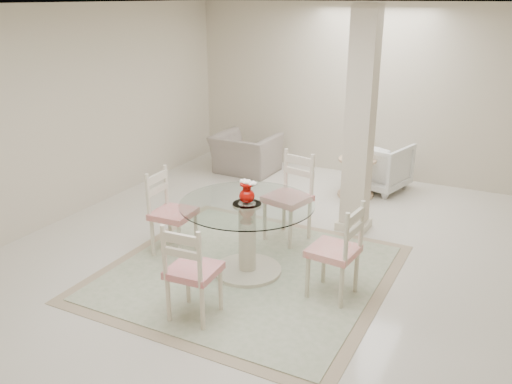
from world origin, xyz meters
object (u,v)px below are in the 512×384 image
at_px(side_table, 356,179).
at_px(armchair_white, 379,166).
at_px(column, 360,123).
at_px(dining_table, 247,238).
at_px(recliner_taupe, 246,154).
at_px(dining_chair_east, 341,245).
at_px(dining_chair_north, 292,190).
at_px(red_vase, 247,192).
at_px(dining_chair_south, 190,265).
at_px(dining_chair_west, 168,206).

bearing_deg(side_table, armchair_white, 65.70).
distance_m(column, dining_table, 2.02).
height_order(dining_table, recliner_taupe, dining_table).
xyz_separation_m(column, dining_chair_east, (0.38, -1.71, -0.78)).
height_order(dining_chair_north, side_table, dining_chair_north).
bearing_deg(side_table, recliner_taupe, 172.67).
bearing_deg(red_vase, dining_chair_east, -2.29).
xyz_separation_m(red_vase, recliner_taupe, (-1.66, 3.06, -0.59)).
height_order(dining_chair_south, recliner_taupe, dining_chair_south).
bearing_deg(dining_chair_east, red_vase, -86.93).
bearing_deg(dining_chair_south, dining_table, -95.36).
height_order(dining_table, side_table, dining_table).
relative_size(dining_chair_south, armchair_white, 1.32).
bearing_deg(dining_chair_south, side_table, -98.79).
xyz_separation_m(column, armchair_white, (-0.13, 1.60, -0.99)).
bearing_deg(dining_chair_north, dining_chair_east, -34.93).
bearing_deg(column, dining_chair_west, -135.28).
bearing_deg(recliner_taupe, dining_chair_west, 103.84).
distance_m(dining_chair_east, dining_chair_north, 1.44).
relative_size(dining_chair_north, recliner_taupe, 1.18).
height_order(dining_chair_east, recliner_taupe, dining_chair_east).
relative_size(dining_chair_east, dining_chair_west, 1.00).
bearing_deg(recliner_taupe, column, 150.68).
bearing_deg(column, side_table, 106.32).
distance_m(column, dining_chair_east, 1.91).
height_order(dining_chair_east, dining_chair_south, dining_chair_east).
relative_size(red_vase, side_table, 0.43).
bearing_deg(armchair_white, dining_chair_south, 97.25).
distance_m(dining_table, dining_chair_east, 1.03).
distance_m(red_vase, armchair_white, 3.35).
bearing_deg(dining_table, side_table, 83.83).
bearing_deg(side_table, dining_chair_south, -94.93).
bearing_deg(armchair_white, recliner_taupe, 19.84).
distance_m(red_vase, recliner_taupe, 3.53).
xyz_separation_m(dining_chair_north, side_table, (0.26, 1.78, -0.35)).
height_order(dining_chair_west, recliner_taupe, dining_chair_west).
height_order(dining_table, red_vase, red_vase).
xyz_separation_m(dining_chair_west, side_table, (1.32, 2.78, -0.31)).
height_order(dining_chair_west, armchair_white, dining_chair_west).
bearing_deg(dining_chair_south, dining_chair_west, -50.36).
relative_size(column, recliner_taupe, 2.75).
bearing_deg(dining_table, red_vase, 84.29).
distance_m(column, armchair_white, 1.88).
distance_m(dining_table, armchair_white, 3.31).
bearing_deg(dining_chair_east, dining_chair_north, -132.17).
distance_m(dining_chair_west, recliner_taupe, 3.11).
bearing_deg(dining_chair_west, dining_table, -94.24).
height_order(red_vase, dining_chair_north, dining_chair_north).
distance_m(recliner_taupe, armchair_white, 2.18).
bearing_deg(dining_chair_west, armchair_white, -27.96).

